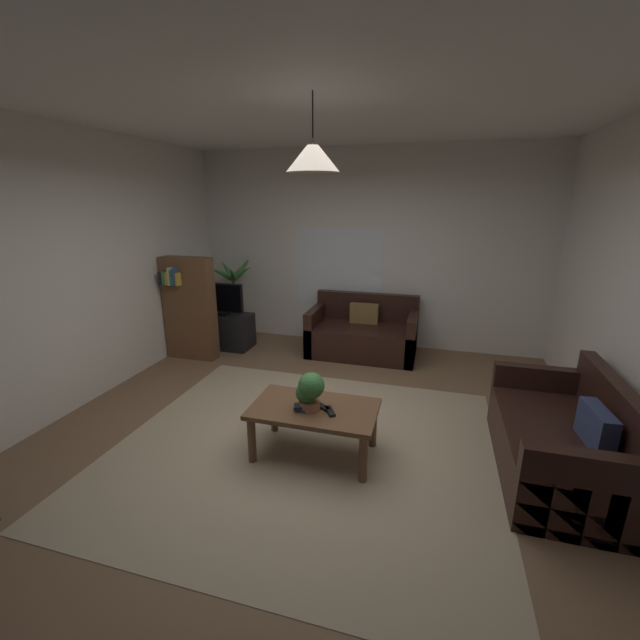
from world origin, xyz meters
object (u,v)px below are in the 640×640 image
Objects in this scene: book_on_table_0 at (303,408)px; book_on_table_1 at (302,406)px; tv at (219,299)px; couch_under_window at (363,335)px; tv_stand at (222,330)px; coffee_table at (314,415)px; remote_on_table_0 at (330,411)px; remote_on_table_1 at (322,407)px; potted_palm_corner at (235,304)px; couch_right_side at (562,444)px; bookshelf_corner at (189,308)px; potted_plant_on_table at (310,390)px; pendant_lamp at (313,155)px.

book_on_table_0 is 0.03m from book_on_table_1.
tv is (-2.02, 2.28, 0.25)m from book_on_table_1.
tv_stand is at bearing -172.44° from couch_under_window.
remote_on_table_0 is at bearing -19.12° from coffee_table.
remote_on_table_0 is 3.20m from tv_stand.
potted_palm_corner is at bearing 74.23° from remote_on_table_1.
tv_stand is 0.68× the size of potted_palm_corner.
couch_right_side is 4.51m from tv_stand.
couch_under_window is 11.21× the size of book_on_table_1.
bookshelf_corner is at bearing 140.68° from book_on_table_1.
tv is at bearing 132.75° from potted_plant_on_table.
remote_on_table_1 is 1.97m from pendant_lamp.
pendant_lamp is (-0.15, 0.05, 1.97)m from remote_on_table_0.
book_on_table_1 is (-2.04, -0.35, 0.21)m from couch_right_side.
couch_under_window is 1.06× the size of bookshelf_corner.
couch_right_side is at bearing -30.85° from potted_palm_corner.
remote_on_table_1 is 0.21× the size of tv.
couch_right_side is at bearing -25.69° from tv_stand.
tv reaches higher than couch_under_window.
potted_plant_on_table is at bearing -90.02° from couch_under_window.
potted_palm_corner reaches higher than coffee_table.
coffee_table is at bearing -82.35° from couch_right_side.
remote_on_table_0 is at bearing -44.99° from tv.
tv_stand is at bearing 132.48° from potted_plant_on_table.
coffee_table is at bearing 43.03° from book_on_table_0.
book_on_table_1 reaches higher than remote_on_table_0.
book_on_table_1 is (-0.00, -0.01, 0.03)m from book_on_table_0.
remote_on_table_1 is (0.15, 0.08, -0.00)m from book_on_table_0.
book_on_table_0 is at bearing -80.67° from couch_right_side.
bookshelf_corner is (-0.17, -0.98, 0.18)m from potted_palm_corner.
bookshelf_corner is at bearing -161.11° from couch_under_window.
coffee_table is 7.99× the size of book_on_table_1.
tv reaches higher than couch_right_side.
tv is (-4.06, 1.93, 0.47)m from couch_right_side.
bookshelf_corner reaches higher than potted_palm_corner.
remote_on_table_1 is 3.09m from tv.
couch_right_side is 9.46× the size of remote_on_table_1.
book_on_table_0 is 0.33× the size of potted_plant_on_table.
couch_right_side is 2.08m from book_on_table_1.
book_on_table_0 is at bearing -91.19° from couch_under_window.
couch_right_side is 11.43× the size of book_on_table_1.
bookshelf_corner is at bearing 143.00° from pendant_lamp.
book_on_table_0 is 0.08× the size of potted_palm_corner.
pendant_lamp reaches higher than couch_right_side.
potted_palm_corner is (-2.03, 2.78, 0.05)m from book_on_table_1.
remote_on_table_0 is (0.23, 0.02, -0.00)m from book_on_table_0.
couch_under_window is 2.49m from coffee_table.
potted_palm_corner is at bearing 128.01° from pendant_lamp.
bookshelf_corner is (-2.28, 1.72, 0.34)m from coffee_table.
potted_plant_on_table is 1.81m from pendant_lamp.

